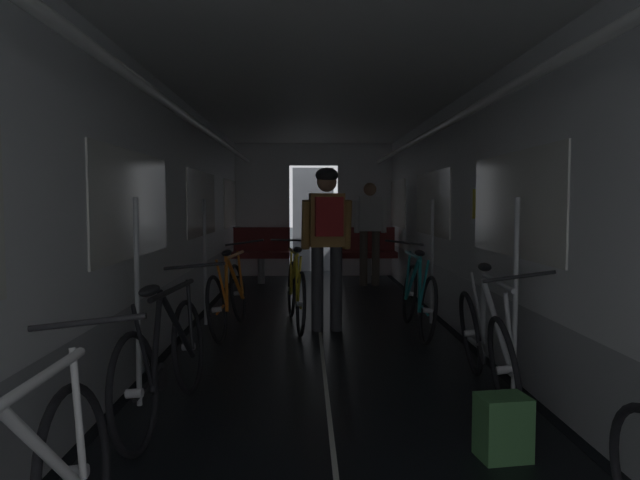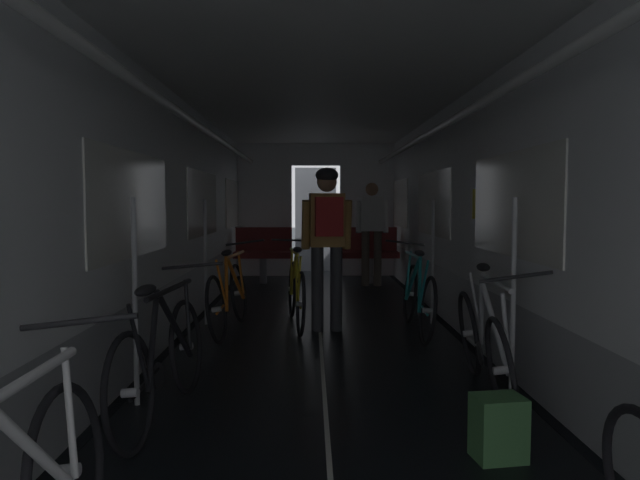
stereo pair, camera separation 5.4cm
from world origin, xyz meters
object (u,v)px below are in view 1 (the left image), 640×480
Objects in this scene: bench_seat_far_left at (261,250)px; person_cyclist_aisle at (327,230)px; person_standing_near_bench at (370,226)px; bicycle_silver at (486,342)px; bicycle_orange at (229,296)px; backpack_on_floor at (503,427)px; bicycle_black at (165,359)px; bench_seat_far_right at (367,249)px; bicycle_yellow_in_aisle at (296,292)px; bicycle_teal at (418,297)px.

person_cyclist_aisle is (0.98, -3.75, 0.50)m from bench_seat_far_left.
bicycle_silver is at bearing -87.67° from person_standing_near_bench.
person_cyclist_aisle is at bearing -103.73° from person_standing_near_bench.
backpack_on_floor is (1.86, -3.08, -0.21)m from bicycle_orange.
bicycle_black is 0.98× the size of person_cyclist_aisle.
bicycle_yellow_in_aisle is at bearing -108.35° from bench_seat_far_right.
bench_seat_far_left is 6.17m from bicycle_silver.
backpack_on_floor is at bearing -92.28° from bicycle_teal.
person_cyclist_aisle is at bearing 104.92° from backpack_on_floor.
bench_seat_far_left reaches higher than bicycle_yellow_in_aisle.
bench_seat_far_right is at bearing 90.02° from backpack_on_floor.
bench_seat_far_right is at bearing 63.72° from bicycle_orange.
backpack_on_floor is at bearing -58.90° from bicycle_orange.
bicycle_yellow_in_aisle is (-0.34, 0.26, -0.69)m from person_cyclist_aisle.
bicycle_orange is at bearing 88.39° from bicycle_black.
bench_seat_far_right is at bearing 0.00° from bench_seat_far_left.
bicycle_black is at bearing -107.17° from bench_seat_far_right.
bench_seat_far_right is at bearing 71.65° from bicycle_yellow_in_aisle.
person_standing_near_bench is (-0.22, 5.45, 0.60)m from bicycle_silver.
bicycle_orange is at bearing -158.64° from bicycle_yellow_in_aisle.
person_cyclist_aisle is at bearing 66.02° from bicycle_black.
bicycle_black reaches higher than backpack_on_floor.
bicycle_orange reaches higher than bicycle_yellow_in_aisle.
bench_seat_far_left is at bearing 104.76° from backpack_on_floor.
bicycle_teal is at bearing -6.77° from person_cyclist_aisle.
backpack_on_floor is (1.80, -6.84, -0.40)m from bench_seat_far_left.
person_cyclist_aisle is 3.32m from backpack_on_floor.
bicycle_silver and bicycle_orange have the same top height.
bicycle_teal reaches higher than bicycle_yellow_in_aisle.
bicycle_teal is (1.98, -0.10, 0.00)m from bicycle_orange.
bench_seat_far_left is at bearing 100.46° from bicycle_yellow_in_aisle.
bench_seat_far_right is 0.57× the size of person_cyclist_aisle.
bench_seat_far_left is 0.58× the size of bicycle_black.
bench_seat_far_right is 0.55m from person_standing_near_bench.
person_cyclist_aisle reaches higher than bicycle_yellow_in_aisle.
person_standing_near_bench is at bearing -89.59° from bench_seat_far_right.
person_standing_near_bench is (1.93, 5.86, 0.59)m from bicycle_black.
bicycle_orange is at bearing 177.05° from bicycle_teal.
bicycle_yellow_in_aisle is at bearing 141.80° from person_cyclist_aisle.
bicycle_silver is at bearing -86.99° from bicycle_teal.
person_cyclist_aisle reaches higher than bicycle_orange.
bench_seat_far_right reaches higher than bicycle_yellow_in_aisle.
backpack_on_floor is (1.93, -0.61, -0.21)m from bicycle_black.
bicycle_teal is 1.17m from person_cyclist_aisle.
person_standing_near_bench is 4.96× the size of backpack_on_floor.
person_cyclist_aisle is (-0.82, -3.75, 0.50)m from bench_seat_far_right.
person_standing_near_bench is (0.00, -0.38, 0.41)m from bench_seat_far_right.
bicycle_black is at bearing -91.16° from bench_seat_far_left.
bicycle_yellow_in_aisle is at bearing -79.54° from bench_seat_far_left.
bench_seat_far_left is at bearing 168.21° from person_standing_near_bench.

